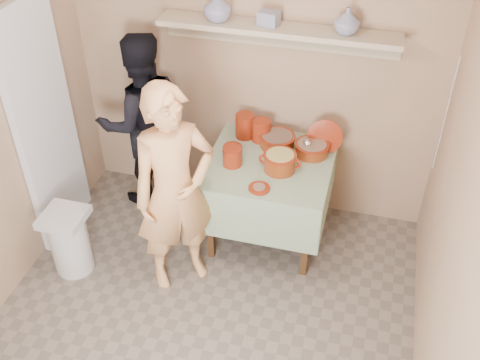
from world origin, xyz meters
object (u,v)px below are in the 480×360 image
(person_cook, at_px, (175,192))
(serving_table, at_px, (269,173))
(cazuela_rice, at_px, (280,161))
(person_helper, at_px, (143,122))
(trash_bin, at_px, (70,241))

(person_cook, bearing_deg, serving_table, 8.56)
(serving_table, relative_size, cazuela_rice, 2.95)
(person_cook, xyz_separation_m, serving_table, (0.55, 0.64, -0.19))
(person_helper, distance_m, serving_table, 1.20)
(person_helper, relative_size, cazuela_rice, 4.82)
(person_cook, xyz_separation_m, trash_bin, (-0.86, -0.15, -0.55))
(serving_table, distance_m, cazuela_rice, 0.24)
(cazuela_rice, xyz_separation_m, trash_bin, (-1.50, -0.70, -0.56))
(person_cook, height_order, cazuela_rice, person_cook)
(person_cook, bearing_deg, person_helper, 84.46)
(person_helper, height_order, cazuela_rice, person_helper)
(cazuela_rice, bearing_deg, serving_table, 136.25)
(person_helper, xyz_separation_m, cazuela_rice, (1.26, -0.32, 0.05))
(person_helper, xyz_separation_m, serving_table, (1.16, -0.23, -0.15))
(serving_table, bearing_deg, person_cook, -130.65)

